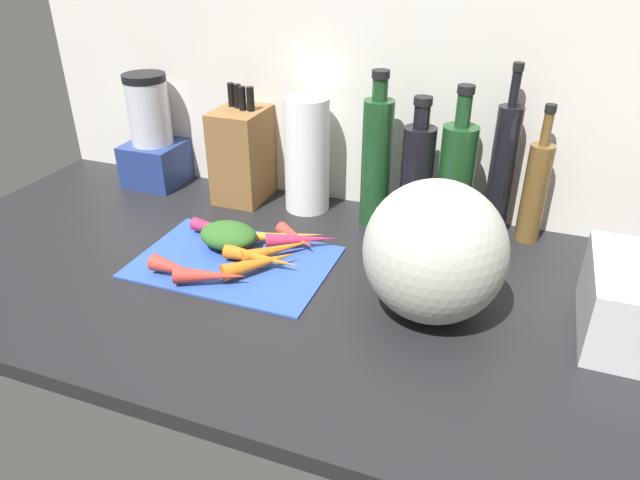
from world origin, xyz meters
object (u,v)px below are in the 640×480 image
Objects in this scene: blender_appliance at (152,138)px; bottle_0 at (377,160)px; carrot_8 at (283,236)px; knife_block at (242,154)px; carrot_0 at (177,269)px; carrot_3 at (226,232)px; paper_towel_roll at (307,155)px; bottle_1 at (417,177)px; carrot_6 at (278,249)px; winter_squash at (434,252)px; carrot_2 at (301,240)px; carrot_4 at (260,259)px; cutting_board at (234,261)px; carrot_7 at (210,276)px; bottle_3 at (502,169)px; bottle_4 at (535,190)px; carrot_5 at (296,237)px; bottle_2 at (455,179)px; carrot_1 at (261,263)px.

bottle_0 is (59.97, -2.22, 2.78)cm from blender_appliance.
carrot_8 is 28.40cm from knife_block.
carrot_3 is at bearing 85.29° from carrot_0.
paper_towel_roll reaches higher than carrot_0.
bottle_1 reaches higher than carrot_0.
blender_appliance is (-46.35, 25.33, 10.03)cm from carrot_6.
carrot_2 is at bearing 156.02° from winter_squash.
carrot_0 is at bearing -81.94° from knife_block.
carrot_0 is 24.08cm from carrot_8.
bottle_0 is (15.34, 28.23, 12.73)cm from carrot_4.
carrot_7 is at bearing -88.90° from cutting_board.
bottle_3 is (16.87, 5.73, 2.10)cm from bottle_1.
carrot_5 is at bearing -155.21° from bottle_4.
bottle_1 reaches higher than winter_squash.
carrot_0 is at bearing -179.42° from carrot_7.
carrot_5 is 0.38× the size of blender_appliance.
bottle_3 reaches higher than winter_squash.
carrot_6 is at bearing -74.96° from carrot_8.
carrot_4 is at bearing -138.96° from bottle_2.
carrot_0 is at bearing -136.37° from bottle_1.
bottle_0 is 0.93× the size of bottle_3.
paper_towel_roll is at bearing 93.44° from carrot_4.
knife_block reaches higher than carrot_8.
carrot_2 is 0.53× the size of knife_block.
carrot_1 is 44.85cm from bottle_2.
carrot_5 is at bearing -125.15° from bottle_0.
carrot_4 is at bearing -3.45° from cutting_board.
paper_towel_roll is (42.83, -0.45, 1.15)cm from blender_appliance.
carrot_4 reaches higher than cutting_board.
carrot_8 is at bearing -151.90° from bottle_2.
blender_appliance reaches higher than carrot_2.
carrot_3 is at bearing 109.26° from carrot_7.
bottle_3 is (47.61, 32.43, 14.56)cm from cutting_board.
carrot_8 reaches higher than cutting_board.
bottle_3 reaches higher than bottle_2.
carrot_5 is 0.41× the size of paper_towel_roll.
knife_block is (-19.58, 31.45, 8.96)cm from carrot_1.
bottle_1 is (20.02, 16.78, 10.45)cm from carrot_2.
carrot_4 is at bearing -33.78° from carrot_3.
carrot_3 is at bearing -72.65° from knife_block.
carrot_5 is at bearing -75.24° from paper_towel_roll.
knife_block is 0.98× the size of blender_appliance.
bottle_3 is (39.80, 27.67, 12.70)cm from carrot_6.
bottle_3 reaches higher than cutting_board.
carrot_1 is 56.38cm from blender_appliance.
blender_appliance is at bearing 156.57° from carrot_8.
carrot_7 is at bearing 0.58° from carrot_0.
bottle_3 is at bearing 18.75° from bottle_1.
carrot_5 is (16.39, 20.01, -0.19)cm from carrot_0.
carrot_6 is 0.58× the size of paper_towel_roll.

